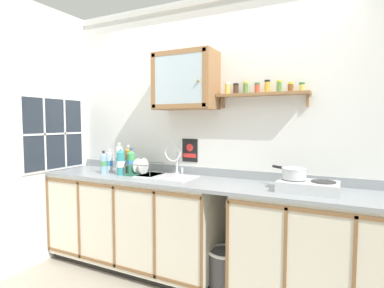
# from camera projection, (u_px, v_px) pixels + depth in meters

# --- Properties ---
(back_wall) EXTENTS (3.97, 0.07, 2.69)m
(back_wall) POSITION_uv_depth(u_px,v_px,m) (215.00, 135.00, 3.01)
(back_wall) COLOR white
(back_wall) RESTS_ON ground
(side_wall_left) EXTENTS (0.05, 3.40, 2.69)m
(side_wall_left) POSITION_uv_depth(u_px,v_px,m) (14.00, 136.00, 2.95)
(side_wall_left) COLOR white
(side_wall_left) RESTS_ON ground
(lower_cabinet_run) EXTENTS (1.83, 0.59, 0.92)m
(lower_cabinet_run) POSITION_uv_depth(u_px,v_px,m) (134.00, 222.00, 3.13)
(lower_cabinet_run) COLOR black
(lower_cabinet_run) RESTS_ON ground
(lower_cabinet_run_right) EXTENTS (1.33, 0.59, 0.92)m
(lower_cabinet_run_right) POSITION_uv_depth(u_px,v_px,m) (321.00, 255.00, 2.34)
(lower_cabinet_run_right) COLOR black
(lower_cabinet_run_right) RESTS_ON ground
(countertop) EXTENTS (3.33, 0.62, 0.03)m
(countertop) POSITION_uv_depth(u_px,v_px,m) (201.00, 183.00, 2.76)
(countertop) COLOR gray
(countertop) RESTS_ON lower_cabinet_run
(backsplash) EXTENTS (3.33, 0.02, 0.08)m
(backsplash) POSITION_uv_depth(u_px,v_px,m) (213.00, 172.00, 3.01)
(backsplash) COLOR gray
(backsplash) RESTS_ON countertop
(sink) EXTENTS (0.56, 0.41, 0.45)m
(sink) POSITION_uv_depth(u_px,v_px,m) (167.00, 179.00, 2.96)
(sink) COLOR silver
(sink) RESTS_ON countertop
(hot_plate_stove) EXTENTS (0.44, 0.28, 0.09)m
(hot_plate_stove) POSITION_uv_depth(u_px,v_px,m) (308.00, 186.00, 2.34)
(hot_plate_stove) COLOR silver
(hot_plate_stove) RESTS_ON countertop
(saucepan) EXTENTS (0.30, 0.25, 0.09)m
(saucepan) POSITION_uv_depth(u_px,v_px,m) (294.00, 173.00, 2.40)
(saucepan) COLOR silver
(saucepan) RESTS_ON hot_plate_stove
(bottle_opaque_white_0) EXTENTS (0.07, 0.07, 0.32)m
(bottle_opaque_white_0) POSITION_uv_depth(u_px,v_px,m) (119.00, 159.00, 3.17)
(bottle_opaque_white_0) COLOR white
(bottle_opaque_white_0) RESTS_ON countertop
(bottle_water_clear_1) EXTENTS (0.07, 0.07, 0.24)m
(bottle_water_clear_1) POSITION_uv_depth(u_px,v_px,m) (110.00, 161.00, 3.29)
(bottle_water_clear_1) COLOR silver
(bottle_water_clear_1) RESTS_ON countertop
(bottle_soda_green_2) EXTENTS (0.08, 0.08, 0.27)m
(bottle_soda_green_2) POSITION_uv_depth(u_px,v_px,m) (131.00, 162.00, 3.15)
(bottle_soda_green_2) COLOR #4CB266
(bottle_soda_green_2) RESTS_ON countertop
(bottle_water_blue_3) EXTENTS (0.07, 0.07, 0.23)m
(bottle_water_blue_3) POSITION_uv_depth(u_px,v_px,m) (104.00, 163.00, 3.17)
(bottle_water_blue_3) COLOR #8CB7E0
(bottle_water_blue_3) RESTS_ON countertop
(bottle_juice_amber_4) EXTENTS (0.07, 0.07, 0.29)m
(bottle_juice_amber_4) POSITION_uv_depth(u_px,v_px,m) (128.00, 160.00, 3.25)
(bottle_juice_amber_4) COLOR gold
(bottle_juice_amber_4) RESTS_ON countertop
(bottle_detergent_teal_5) EXTENTS (0.08, 0.08, 0.28)m
(bottle_detergent_teal_5) POSITION_uv_depth(u_px,v_px,m) (121.00, 162.00, 3.08)
(bottle_detergent_teal_5) COLOR teal
(bottle_detergent_teal_5) RESTS_ON countertop
(dish_rack) EXTENTS (0.33, 0.27, 0.17)m
(dish_rack) POSITION_uv_depth(u_px,v_px,m) (143.00, 172.00, 3.08)
(dish_rack) COLOR #26664C
(dish_rack) RESTS_ON countertop
(mug) EXTENTS (0.12, 0.08, 0.09)m
(mug) POSITION_uv_depth(u_px,v_px,m) (131.00, 170.00, 3.11)
(mug) COLOR #337259
(mug) RESTS_ON countertop
(wall_cabinet) EXTENTS (0.60, 0.33, 0.54)m
(wall_cabinet) POSITION_uv_depth(u_px,v_px,m) (186.00, 81.00, 2.92)
(wall_cabinet) COLOR #996B42
(spice_shelf) EXTENTS (0.81, 0.14, 0.23)m
(spice_shelf) POSITION_uv_depth(u_px,v_px,m) (260.00, 92.00, 2.69)
(spice_shelf) COLOR #996B42
(warning_sign) EXTENTS (0.17, 0.01, 0.23)m
(warning_sign) POSITION_uv_depth(u_px,v_px,m) (190.00, 151.00, 3.11)
(warning_sign) COLOR black
(window) EXTENTS (0.03, 0.78, 0.80)m
(window) POSITION_uv_depth(u_px,v_px,m) (54.00, 134.00, 3.32)
(window) COLOR #262D38
(trash_bin) EXTENTS (0.30, 0.30, 0.38)m
(trash_bin) POSITION_uv_depth(u_px,v_px,m) (225.00, 270.00, 2.65)
(trash_bin) COLOR #4C4C51
(trash_bin) RESTS_ON ground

